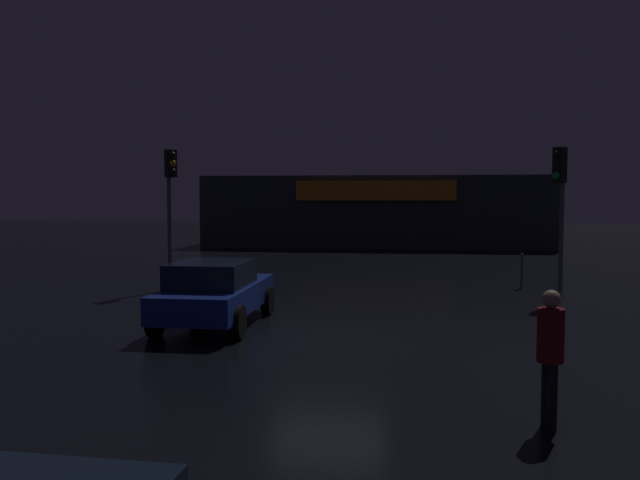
# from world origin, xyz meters

# --- Properties ---
(ground_plane) EXTENTS (120.00, 120.00, 0.00)m
(ground_plane) POSITION_xyz_m (0.00, 0.00, 0.00)
(ground_plane) COLOR black
(store_building) EXTENTS (20.05, 6.68, 4.11)m
(store_building) POSITION_xyz_m (-0.04, 25.90, 2.06)
(store_building) COLOR #33383D
(store_building) RESTS_ON ground
(traffic_signal_opposite) EXTENTS (0.42, 0.42, 4.36)m
(traffic_signal_opposite) POSITION_xyz_m (6.01, 5.59, 3.19)
(traffic_signal_opposite) COLOR #595B60
(traffic_signal_opposite) RESTS_ON ground
(traffic_signal_cross_left) EXTENTS (0.42, 0.42, 4.41)m
(traffic_signal_cross_left) POSITION_xyz_m (-5.68, 5.97, 3.16)
(traffic_signal_cross_left) COLOR #595B60
(traffic_signal_cross_left) RESTS_ON ground
(car_near) EXTENTS (2.03, 4.43, 1.51)m
(car_near) POSITION_xyz_m (-2.68, 0.54, 0.79)
(car_near) COLOR navy
(car_near) RESTS_ON ground
(pedestrian) EXTENTS (0.40, 0.40, 1.80)m
(pedestrian) POSITION_xyz_m (3.50, -5.48, 1.05)
(pedestrian) COLOR black
(pedestrian) RESTS_ON ground
(bollard_kerb_a) EXTENTS (0.08, 0.08, 1.12)m
(bollard_kerb_a) POSITION_xyz_m (5.38, 7.85, 0.56)
(bollard_kerb_a) COLOR #595B60
(bollard_kerb_a) RESTS_ON ground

